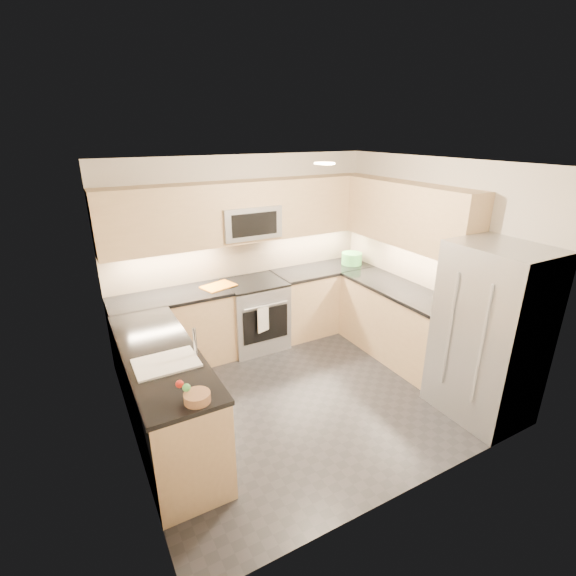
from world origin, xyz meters
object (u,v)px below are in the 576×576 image
object	(u,v)px
refrigerator	(490,334)
cutting_board	(219,286)
utensil_bowl	(352,258)
microwave	(248,221)
fruit_basket	(197,397)
gas_range	(255,315)

from	to	relation	value
refrigerator	cutting_board	bearing A→B (deg)	128.21
utensil_bowl	refrigerator	bearing A→B (deg)	-92.51
microwave	utensil_bowl	bearing A→B (deg)	-5.54
utensil_bowl	cutting_board	world-z (taller)	utensil_bowl
microwave	fruit_basket	xyz separation A→B (m)	(-1.43, -2.28, -0.72)
gas_range	refrigerator	xyz separation A→B (m)	(1.45, -2.43, 0.45)
refrigerator	fruit_basket	xyz separation A→B (m)	(-2.88, 0.27, 0.08)
microwave	refrigerator	bearing A→B (deg)	-60.38
microwave	fruit_basket	world-z (taller)	microwave
gas_range	cutting_board	world-z (taller)	cutting_board
microwave	fruit_basket	distance (m)	2.78
refrigerator	utensil_bowl	size ratio (longest dim) A/B	6.10
gas_range	refrigerator	distance (m)	2.86
refrigerator	utensil_bowl	world-z (taller)	refrigerator
refrigerator	utensil_bowl	xyz separation A→B (m)	(0.11, 2.40, 0.12)
refrigerator	cutting_board	distance (m)	3.12
utensil_bowl	cutting_board	xyz separation A→B (m)	(-2.03, 0.05, -0.08)
refrigerator	cutting_board	world-z (taller)	refrigerator
utensil_bowl	fruit_basket	world-z (taller)	utensil_bowl
gas_range	cutting_board	size ratio (longest dim) A/B	2.27
microwave	cutting_board	size ratio (longest dim) A/B	1.89
utensil_bowl	fruit_basket	xyz separation A→B (m)	(-2.98, -2.13, -0.05)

